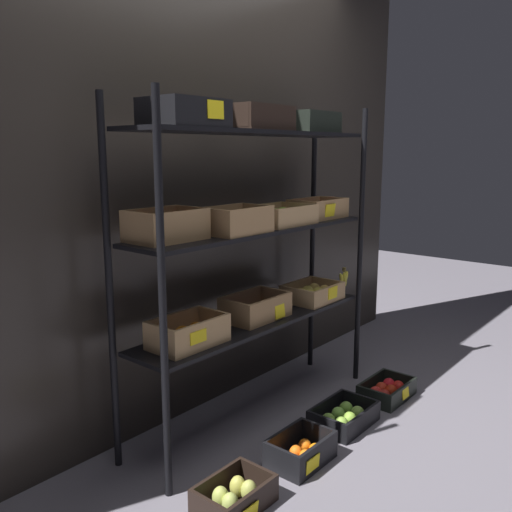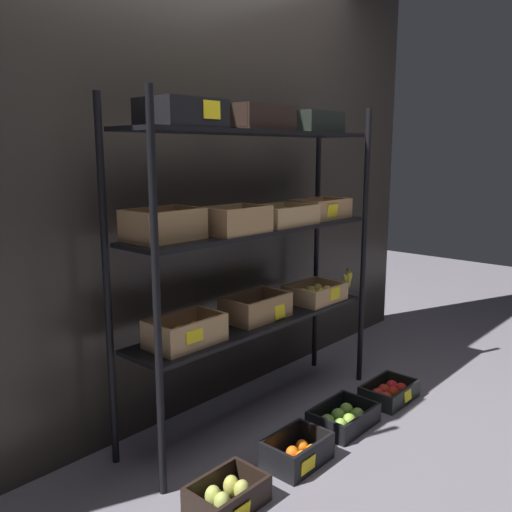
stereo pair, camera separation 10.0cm
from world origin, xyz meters
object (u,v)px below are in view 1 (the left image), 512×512
at_px(display_rack, 256,226).
at_px(crate_ground_pear, 235,496).
at_px(crate_ground_tangerine, 301,453).
at_px(crate_ground_apple_red, 387,391).
at_px(crate_ground_apple_green, 344,417).

distance_m(display_rack, crate_ground_pear, 1.27).
relative_size(display_rack, crate_ground_pear, 5.35).
bearing_deg(display_rack, crate_ground_pear, -146.42).
bearing_deg(crate_ground_pear, crate_ground_tangerine, -1.95).
bearing_deg(crate_ground_apple_red, display_rack, 145.14).
relative_size(crate_ground_tangerine, crate_ground_apple_red, 0.91).
height_order(crate_ground_tangerine, crate_ground_apple_red, crate_ground_tangerine).
distance_m(crate_ground_tangerine, crate_ground_apple_red, 0.88).
relative_size(crate_ground_pear, crate_ground_apple_red, 0.92).
bearing_deg(crate_ground_apple_green, crate_ground_tangerine, -175.91).
bearing_deg(crate_ground_tangerine, crate_ground_apple_red, 0.32).
xyz_separation_m(crate_ground_tangerine, crate_ground_apple_red, (0.88, 0.00, -0.01)).
distance_m(crate_ground_pear, crate_ground_tangerine, 0.44).
height_order(crate_ground_tangerine, crate_ground_apple_green, crate_ground_tangerine).
xyz_separation_m(display_rack, crate_ground_pear, (-0.67, -0.44, -0.99)).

